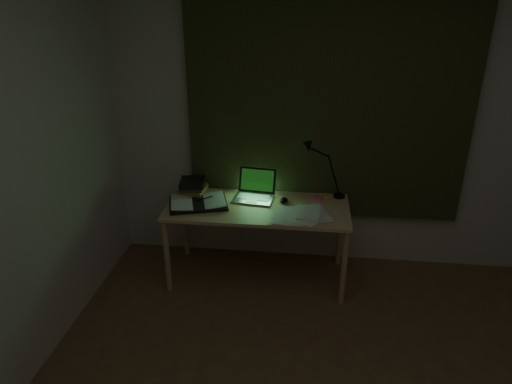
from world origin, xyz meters
TOP-DOWN VIEW (x-y plane):
  - wall_back at (0.00, 2.00)m, footprint 3.50×0.00m
  - curtain at (0.00, 1.96)m, footprint 2.20×0.06m
  - desk at (-0.50, 1.61)m, footprint 1.42×0.62m
  - laptop at (-0.55, 1.72)m, footprint 0.36×0.39m
  - open_textbook at (-0.97, 1.58)m, footprint 0.51×0.43m
  - book_stack at (-1.06, 1.78)m, footprint 0.21×0.25m
  - loose_papers at (-0.15, 1.52)m, footprint 0.38×0.40m
  - mouse at (-0.30, 1.70)m, footprint 0.08×0.11m
  - sticky_yellow at (0.01, 1.85)m, footprint 0.10×0.10m
  - sticky_pink at (-0.04, 1.81)m, footprint 0.11×0.11m
  - desk_lamp at (0.14, 1.86)m, footprint 0.34×0.27m

SIDE VIEW (x-z plane):
  - desk at x=-0.50m, z-range 0.00..0.65m
  - sticky_yellow at x=0.01m, z-range 0.65..0.66m
  - sticky_pink at x=-0.04m, z-range 0.65..0.66m
  - loose_papers at x=-0.15m, z-range 0.65..0.67m
  - mouse at x=-0.30m, z-range 0.65..0.68m
  - open_textbook at x=-0.97m, z-range 0.65..0.68m
  - book_stack at x=-1.06m, z-range 0.65..0.77m
  - laptop at x=-0.55m, z-range 0.65..0.87m
  - desk_lamp at x=0.14m, z-range 0.65..1.15m
  - wall_back at x=0.00m, z-range 0.00..2.50m
  - curtain at x=0.00m, z-range 0.45..2.45m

